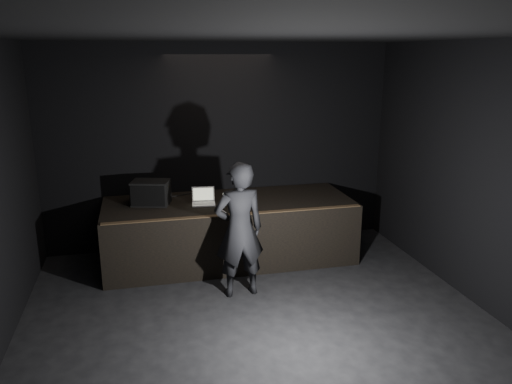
{
  "coord_description": "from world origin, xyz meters",
  "views": [
    {
      "loc": [
        -1.36,
        -4.92,
        3.32
      ],
      "look_at": [
        0.35,
        2.3,
        1.25
      ],
      "focal_mm": 35.0,
      "sensor_mm": 36.0,
      "label": 1
    }
  ],
  "objects_px": {
    "laptop": "(203,199)",
    "stage_riser": "(229,230)",
    "stage_monitor": "(151,193)",
    "person": "(239,230)",
    "beer_can": "(225,197)"
  },
  "relations": [
    {
      "from": "stage_monitor",
      "to": "person",
      "type": "distance_m",
      "value": 1.82
    },
    {
      "from": "stage_riser",
      "to": "beer_can",
      "type": "height_order",
      "value": "beer_can"
    },
    {
      "from": "stage_riser",
      "to": "laptop",
      "type": "xyz_separation_m",
      "value": [
        -0.42,
        -0.03,
        0.56
      ]
    },
    {
      "from": "beer_can",
      "to": "stage_riser",
      "type": "bearing_deg",
      "value": 30.12
    },
    {
      "from": "laptop",
      "to": "person",
      "type": "distance_m",
      "value": 1.3
    },
    {
      "from": "person",
      "to": "beer_can",
      "type": "bearing_deg",
      "value": -96.35
    },
    {
      "from": "stage_riser",
      "to": "person",
      "type": "xyz_separation_m",
      "value": [
        -0.09,
        -1.28,
        0.46
      ]
    },
    {
      "from": "stage_riser",
      "to": "person",
      "type": "distance_m",
      "value": 1.36
    },
    {
      "from": "laptop",
      "to": "beer_can",
      "type": "relative_size",
      "value": 2.4
    },
    {
      "from": "stage_monitor",
      "to": "laptop",
      "type": "height_order",
      "value": "stage_monitor"
    },
    {
      "from": "laptop",
      "to": "stage_riser",
      "type": "bearing_deg",
      "value": 9.79
    },
    {
      "from": "stage_monitor",
      "to": "laptop",
      "type": "bearing_deg",
      "value": 5.48
    },
    {
      "from": "stage_monitor",
      "to": "laptop",
      "type": "xyz_separation_m",
      "value": [
        0.81,
        -0.15,
        -0.13
      ]
    },
    {
      "from": "laptop",
      "to": "beer_can",
      "type": "bearing_deg",
      "value": 3.61
    },
    {
      "from": "stage_riser",
      "to": "beer_can",
      "type": "relative_size",
      "value": 24.4
    }
  ]
}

